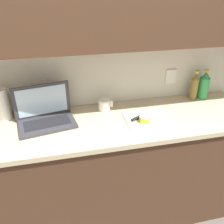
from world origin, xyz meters
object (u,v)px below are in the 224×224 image
Objects in this scene: measuring_cup at (104,105)px; paper_towel_roll at (2,104)px; laptop at (45,114)px; cutting_board at (146,119)px; bottle_green_soda at (194,86)px; bottle_oil_tall at (204,85)px; lemon_half_cut at (145,119)px; knife at (142,116)px.

measuring_cup is 0.72m from paper_towel_roll.
laptop is 1.37× the size of cutting_board.
paper_towel_roll reaches higher than measuring_cup.
bottle_green_soda is 1.47m from paper_towel_roll.
cutting_board is at bearing -157.66° from bottle_oil_tall.
cutting_board is at bearing 56.57° from lemon_half_cut.
lemon_half_cut reaches higher than knife.
cutting_board is 2.74× the size of measuring_cup.
paper_towel_roll is at bearing 177.86° from measuring_cup.
knife is 3.69× the size of lemon_half_cut.
cutting_board is 0.06m from lemon_half_cut.
knife is 0.98m from paper_towel_roll.
bottle_oil_tall is (0.58, 0.24, 0.11)m from cutting_board.
knife is 1.17× the size of bottle_oil_tall.
bottle_green_soda is at bearing 28.28° from lemon_half_cut.
knife is at bearing -18.22° from laptop.
lemon_half_cut is 0.67m from bottle_oil_tall.
bottle_green_soda reaches higher than knife.
bottle_oil_tall is (0.61, 0.21, 0.10)m from knife.
knife is 0.65m from bottle_oil_tall.
laptop reaches higher than lemon_half_cut.
laptop reaches higher than cutting_board.
measuring_cup reaches higher than cutting_board.
bottle_green_soda is 0.76m from measuring_cup.
laptop is 1.81× the size of paper_towel_roll.
cutting_board is 1.01m from paper_towel_roll.
bottle_green_soda is (0.49, 0.24, 0.11)m from cutting_board.
knife is 1.26× the size of paper_towel_roll.
laptop reaches higher than bottle_green_soda.
bottle_green_soda is at bearing -4.45° from laptop.
measuring_cup is 0.48× the size of paper_towel_roll.
lemon_half_cut is at bearing -45.59° from measuring_cup.
measuring_cup is at bearing -177.53° from bottle_oil_tall.
measuring_cup is at bearing -177.25° from bottle_green_soda.
bottle_oil_tall reaches higher than paper_towel_roll.
measuring_cup is (0.43, 0.08, -0.02)m from laptop.
bottle_green_soda is at bearing -4.84° from knife.
bottle_oil_tall is (1.27, 0.12, 0.05)m from laptop.
lemon_half_cut is 0.32× the size of bottle_oil_tall.
cutting_board is 1.25× the size of bottle_green_soda.
paper_towel_roll reaches higher than lemon_half_cut.
lemon_half_cut is 0.59m from bottle_green_soda.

